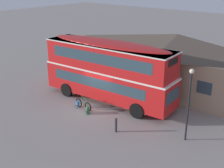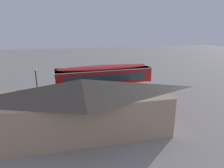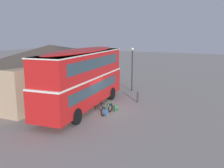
{
  "view_description": "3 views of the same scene",
  "coord_description": "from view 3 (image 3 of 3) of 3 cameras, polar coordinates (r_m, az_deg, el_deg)",
  "views": [
    {
      "loc": [
        13.94,
        -14.91,
        9.49
      ],
      "look_at": [
        0.84,
        0.86,
        1.8
      ],
      "focal_mm": 47.75,
      "sensor_mm": 36.0,
      "label": 1
    },
    {
      "loc": [
        3.83,
        23.35,
        9.21
      ],
      "look_at": [
        -1.24,
        0.25,
        2.29
      ],
      "focal_mm": 33.01,
      "sensor_mm": 36.0,
      "label": 2
    },
    {
      "loc": [
        -16.35,
        -8.46,
        5.97
      ],
      "look_at": [
        0.69,
        -0.74,
        2.06
      ],
      "focal_mm": 39.36,
      "sensor_mm": 36.0,
      "label": 3
    }
  ],
  "objects": [
    {
      "name": "touring_bicycle",
      "position": [
        18.4,
        -1.23,
        -5.92
      ],
      "size": [
        1.72,
        0.46,
        1.03
      ],
      "color": "black",
      "rests_on": "ground"
    },
    {
      "name": "pub_building",
      "position": [
        24.76,
        -14.1,
        3.33
      ],
      "size": [
        15.09,
        5.99,
        4.85
      ],
      "color": "tan",
      "rests_on": "ground"
    },
    {
      "name": "ground_plane",
      "position": [
        19.35,
        -2.86,
        -6.18
      ],
      "size": [
        120.0,
        120.0,
        0.0
      ],
      "primitive_type": "plane",
      "color": "gray"
    },
    {
      "name": "water_bottle_blue_sports",
      "position": [
        18.05,
        -1.1,
        -7.12
      ],
      "size": [
        0.08,
        0.08,
        0.25
      ],
      "color": "#338CBF",
      "rests_on": "ground"
    },
    {
      "name": "street_lamp",
      "position": [
        25.34,
        4.72,
        4.55
      ],
      "size": [
        0.28,
        0.28,
        4.5
      ],
      "color": "black",
      "rests_on": "ground"
    },
    {
      "name": "backpack_on_ground",
      "position": [
        19.02,
        0.88,
        -5.59
      ],
      "size": [
        0.38,
        0.34,
        0.56
      ],
      "color": "#386642",
      "rests_on": "ground"
    },
    {
      "name": "double_decker_bus",
      "position": [
        19.39,
        -6.8,
        1.84
      ],
      "size": [
        10.93,
        3.24,
        4.79
      ],
      "color": "black",
      "rests_on": "ground"
    },
    {
      "name": "kerb_bollard",
      "position": [
        21.59,
        5.99,
        -2.95
      ],
      "size": [
        0.16,
        0.16,
        0.97
      ],
      "color": "#333338",
      "rests_on": "ground"
    }
  ]
}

